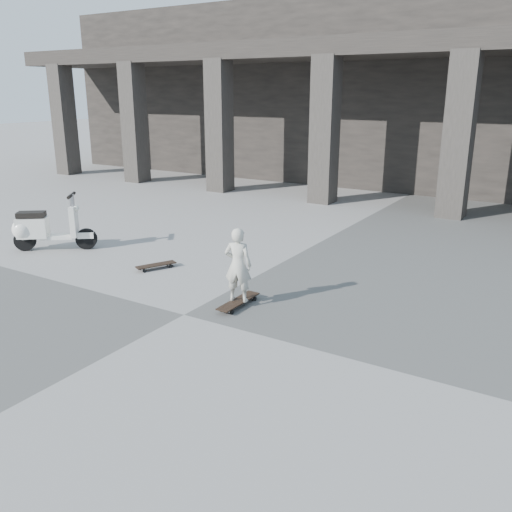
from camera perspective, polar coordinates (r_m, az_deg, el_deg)
The scene contains 6 objects.
ground at distance 7.86m, azimuth -7.59°, elevation -6.16°, with size 90.00×90.00×0.00m, color #4D4D4B.
colonnade at distance 19.87m, azimuth 18.90°, elevation 16.03°, with size 28.00×8.82×6.00m.
longboard at distance 8.08m, azimuth -1.87°, elevation -4.83°, with size 0.21×0.88×0.09m.
skateboard_spare at distance 9.89m, azimuth -10.48°, elevation -0.98°, with size 0.48×0.73×0.09m.
child at distance 7.88m, azimuth -1.91°, elevation -0.94°, with size 0.41×0.27×1.11m, color beige.
scooter at distance 11.60m, azimuth -21.79°, elevation 2.71°, with size 1.37×1.11×1.14m.
Camera 1 is at (4.63, -5.56, 3.07)m, focal length 38.00 mm.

